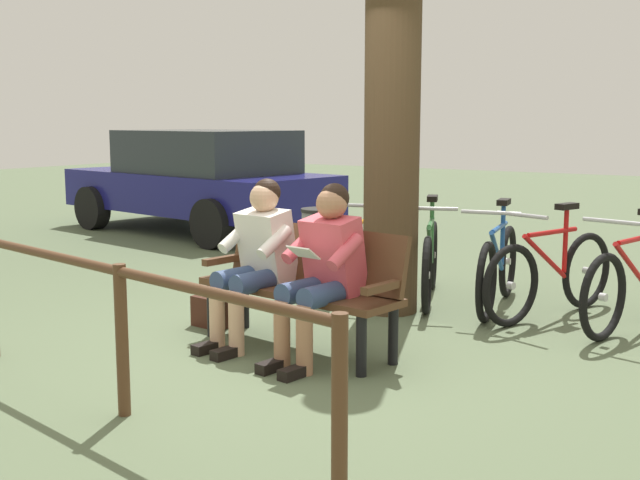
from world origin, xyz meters
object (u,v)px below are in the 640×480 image
(litter_bin, at_px, (320,255))
(bicycle_blue, at_px, (551,274))
(person_companion, at_px, (256,254))
(bicycle_orange, at_px, (430,261))
(bicycle_silver, at_px, (635,283))
(bicycle_purple, at_px, (369,257))
(bicycle_green, at_px, (498,268))
(parked_car, at_px, (201,179))
(handbag, at_px, (210,312))
(tree_trunk, at_px, (393,85))
(person_reading, at_px, (323,264))
(bench, at_px, (304,278))

(litter_bin, relative_size, bicycle_blue, 0.52)
(person_companion, distance_m, bicycle_orange, 2.05)
(bicycle_silver, relative_size, bicycle_purple, 1.00)
(bicycle_green, height_order, parked_car, parked_car)
(handbag, xyz_separation_m, tree_trunk, (-0.93, -1.25, 1.78))
(bicycle_orange, bearing_deg, handbag, -52.48)
(handbag, height_order, bicycle_green, bicycle_green)
(bicycle_purple, bearing_deg, bicycle_orange, 87.71)
(bicycle_orange, height_order, parked_car, parked_car)
(bicycle_orange, bearing_deg, bicycle_purple, -103.05)
(person_companion, bearing_deg, litter_bin, -66.94)
(person_reading, relative_size, bicycle_orange, 0.76)
(bicycle_green, xyz_separation_m, bicycle_purple, (1.21, 0.13, 0.00))
(bicycle_green, bearing_deg, bench, -31.76)
(bench, distance_m, litter_bin, 1.48)
(bicycle_purple, bearing_deg, bicycle_silver, 79.86)
(person_reading, xyz_separation_m, handbag, (1.24, -0.26, -0.54))
(bicycle_silver, distance_m, bicycle_orange, 1.76)
(tree_trunk, distance_m, bicycle_green, 1.80)
(bicycle_silver, relative_size, parked_car, 0.37)
(person_companion, height_order, bicycle_purple, person_companion)
(bicycle_silver, bearing_deg, person_companion, -35.58)
(bicycle_silver, xyz_separation_m, bicycle_orange, (1.76, -0.03, 0.00))
(person_companion, relative_size, bicycle_orange, 0.76)
(litter_bin, bearing_deg, bicycle_orange, -144.91)
(litter_bin, distance_m, bicycle_orange, 0.99)
(person_reading, height_order, bicycle_green, person_reading)
(bicycle_green, bearing_deg, tree_trunk, -62.20)
(handbag, height_order, bicycle_purple, bicycle_purple)
(bicycle_green, xyz_separation_m, bicycle_orange, (0.63, 0.03, 0.00))
(person_companion, bearing_deg, bicycle_orange, -94.22)
(bicycle_silver, xyz_separation_m, bicycle_blue, (0.66, -0.02, 0.00))
(tree_trunk, xyz_separation_m, parked_car, (4.61, -2.79, -1.13))
(person_companion, relative_size, parked_car, 0.27)
(handbag, bearing_deg, bench, 176.72)
(tree_trunk, distance_m, litter_bin, 1.64)
(person_reading, relative_size, bicycle_silver, 0.73)
(tree_trunk, height_order, litter_bin, tree_trunk)
(handbag, bearing_deg, tree_trunk, -126.68)
(bicycle_green, height_order, bicycle_orange, same)
(bicycle_green, distance_m, bicycle_orange, 0.63)
(bicycle_blue, distance_m, bicycle_green, 0.47)
(person_companion, distance_m, parked_car, 6.00)
(handbag, height_order, bicycle_silver, bicycle_silver)
(person_reading, relative_size, litter_bin, 1.43)
(bicycle_blue, bearing_deg, bench, -14.39)
(handbag, relative_size, bicycle_silver, 0.18)
(person_reading, relative_size, bicycle_green, 0.72)
(bicycle_green, relative_size, parked_car, 0.38)
(person_companion, xyz_separation_m, bicycle_orange, (-0.44, -1.98, -0.30))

